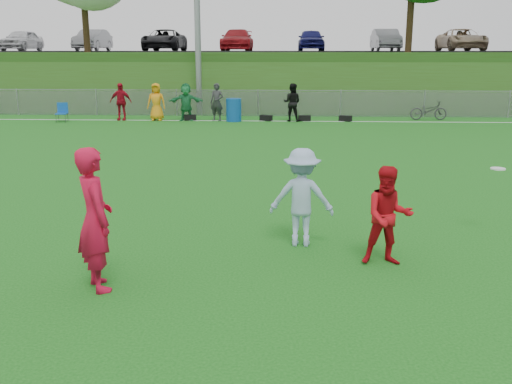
# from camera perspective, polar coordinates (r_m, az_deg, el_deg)

# --- Properties ---
(ground) EXTENTS (120.00, 120.00, 0.00)m
(ground) POSITION_cam_1_polar(r_m,az_deg,el_deg) (8.66, -6.29, -7.29)
(ground) COLOR #125512
(ground) RESTS_ON ground
(sideline_far) EXTENTS (60.00, 0.10, 0.01)m
(sideline_far) POSITION_cam_1_polar(r_m,az_deg,el_deg) (26.18, -0.02, 7.12)
(sideline_far) COLOR white
(sideline_far) RESTS_ON ground
(fence) EXTENTS (58.00, 0.06, 1.30)m
(fence) POSITION_cam_1_polar(r_m,az_deg,el_deg) (28.10, 0.20, 8.91)
(fence) COLOR gray
(fence) RESTS_ON ground
(berm) EXTENTS (120.00, 18.00, 3.00)m
(berm) POSITION_cam_1_polar(r_m,az_deg,el_deg) (39.02, 1.00, 11.58)
(berm) COLOR #294C15
(berm) RESTS_ON ground
(parking_lot) EXTENTS (120.00, 12.00, 0.10)m
(parking_lot) POSITION_cam_1_polar(r_m,az_deg,el_deg) (40.98, 1.11, 13.86)
(parking_lot) COLOR black
(parking_lot) RESTS_ON berm
(car_row) EXTENTS (32.04, 5.18, 1.44)m
(car_row) POSITION_cam_1_polar(r_m,az_deg,el_deg) (40.05, -0.66, 14.96)
(car_row) COLOR silver
(car_row) RESTS_ON parking_lot
(spectator_row) EXTENTS (8.82, 0.81, 1.69)m
(spectator_row) POSITION_cam_1_polar(r_m,az_deg,el_deg) (26.38, -6.07, 8.94)
(spectator_row) COLOR #A20B1B
(spectator_row) RESTS_ON ground
(gear_bags) EXTENTS (7.71, 0.54, 0.26)m
(gear_bags) POSITION_cam_1_polar(r_m,az_deg,el_deg) (26.24, 2.03, 7.40)
(gear_bags) COLOR black
(gear_bags) RESTS_ON ground
(player_red_left) EXTENTS (0.77, 0.84, 1.93)m
(player_red_left) POSITION_cam_1_polar(r_m,az_deg,el_deg) (7.81, -15.80, -2.65)
(player_red_left) COLOR red
(player_red_left) RESTS_ON ground
(player_red_center) EXTENTS (0.74, 0.58, 1.50)m
(player_red_center) POSITION_cam_1_polar(r_m,az_deg,el_deg) (8.65, 13.09, -2.36)
(player_red_center) COLOR red
(player_red_center) RESTS_ON ground
(player_blue) EXTENTS (1.09, 0.68, 1.61)m
(player_blue) POSITION_cam_1_polar(r_m,az_deg,el_deg) (9.29, 4.59, -0.54)
(player_blue) COLOR #9CB7D9
(player_blue) RESTS_ON ground
(frisbee) EXTENTS (0.25, 0.25, 0.02)m
(frisbee) POSITION_cam_1_polar(r_m,az_deg,el_deg) (10.60, 23.04, 2.16)
(frisbee) COLOR white
(frisbee) RESTS_ON ground
(recycling_bin) EXTENTS (0.71, 0.71, 1.02)m
(recycling_bin) POSITION_cam_1_polar(r_m,az_deg,el_deg) (26.05, -2.24, 8.20)
(recycling_bin) COLOR #0D4696
(recycling_bin) RESTS_ON ground
(camp_chair) EXTENTS (0.52, 0.53, 0.85)m
(camp_chair) POSITION_cam_1_polar(r_m,az_deg,el_deg) (27.27, -18.83, 7.18)
(camp_chair) COLOR #0F4BA7
(camp_chair) RESTS_ON ground
(bicycle) EXTENTS (1.68, 0.63, 0.88)m
(bicycle) POSITION_cam_1_polar(r_m,az_deg,el_deg) (27.73, 16.88, 7.81)
(bicycle) COLOR #2F2E31
(bicycle) RESTS_ON ground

